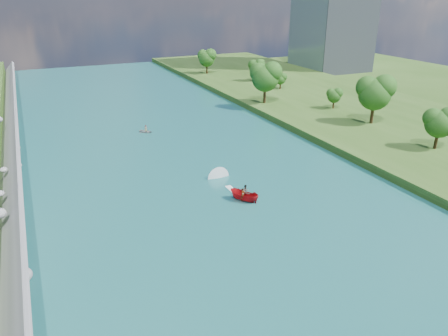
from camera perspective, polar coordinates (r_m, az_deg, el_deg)
name	(u,v)px	position (r m, az deg, el deg)	size (l,w,h in m)	color
ground	(254,243)	(52.40, 3.88, -9.71)	(260.00, 260.00, 0.00)	#2D5119
river_water	(193,180)	(68.53, -4.03, -1.58)	(55.00, 240.00, 0.10)	#195960
berm_east	(425,135)	(96.16, 24.77, 3.92)	(44.00, 240.00, 1.50)	#2D5119
riprap_bank	(10,204)	(63.44, -26.14, -4.27)	(4.43, 236.00, 4.30)	slate
trees_east	(386,110)	(88.05, 20.35, 7.06)	(18.84, 141.51, 11.95)	#134A16
motorboat	(240,192)	(62.55, 2.10, -3.17)	(3.89, 19.03, 2.11)	#B60E14
raft	(146,131)	(92.55, -10.16, 4.80)	(3.49, 3.52, 1.55)	#93949B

